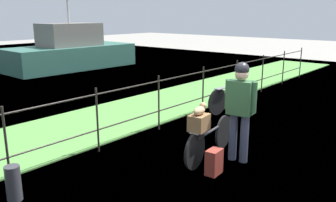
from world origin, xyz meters
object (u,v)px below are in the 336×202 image
object	(u,v)px
bicycle_main	(210,140)
mooring_bollard	(13,183)
terrier_dog	(200,110)
wooden_crate	(199,123)
cyclist_person	(240,103)
bicycle_parked	(230,98)
moored_boat_mid	(71,52)
backpack_on_paving	(214,162)

from	to	relation	value
bicycle_main	mooring_bollard	xyz separation A→B (m)	(-2.87, 1.19, -0.09)
terrier_dog	wooden_crate	bearing A→B (deg)	-172.56
cyclist_person	bicycle_parked	size ratio (longest dim) A/B	0.98
bicycle_parked	moored_boat_mid	bearing A→B (deg)	79.72
cyclist_person	moored_boat_mid	xyz separation A→B (m)	(4.33, 11.04, -0.26)
cyclist_person	mooring_bollard	world-z (taller)	cyclist_person
bicycle_main	bicycle_parked	world-z (taller)	bicycle_parked
bicycle_main	backpack_on_paving	bearing A→B (deg)	-139.66
cyclist_person	moored_boat_mid	size ratio (longest dim) A/B	0.29
backpack_on_paving	bicycle_parked	world-z (taller)	bicycle_parked
moored_boat_mid	bicycle_main	bearing A→B (deg)	-113.26
backpack_on_paving	moored_boat_mid	xyz separation A→B (m)	(5.04, 11.02, 0.55)
wooden_crate	moored_boat_mid	xyz separation A→B (m)	(4.96, 10.67, -0.00)
wooden_crate	bicycle_parked	distance (m)	3.56
bicycle_main	wooden_crate	size ratio (longest dim) A/B	5.08
mooring_bollard	terrier_dog	bearing A→B (deg)	-26.51
backpack_on_paving	bicycle_parked	bearing A→B (deg)	-157.59
cyclist_person	moored_boat_mid	bearing A→B (deg)	68.57
bicycle_main	moored_boat_mid	xyz separation A→B (m)	(4.56, 10.61, 0.42)
terrier_dog	cyclist_person	world-z (taller)	cyclist_person
cyclist_person	backpack_on_paving	size ratio (longest dim) A/B	4.21
wooden_crate	bicycle_parked	xyz separation A→B (m)	(3.27, 1.35, -0.40)
backpack_on_paving	moored_boat_mid	distance (m)	12.12
terrier_dog	moored_boat_mid	bearing A→B (deg)	65.15
terrier_dog	cyclist_person	xyz separation A→B (m)	(0.61, -0.37, 0.05)
cyclist_person	mooring_bollard	xyz separation A→B (m)	(-3.10, 1.62, -0.76)
terrier_dog	mooring_bollard	bearing A→B (deg)	153.49
bicycle_main	backpack_on_paving	distance (m)	0.64
cyclist_person	mooring_bollard	size ratio (longest dim) A/B	3.45
mooring_bollard	bicycle_parked	xyz separation A→B (m)	(5.74, 0.10, 0.11)
terrier_dog	backpack_on_paving	distance (m)	0.84
wooden_crate	terrier_dog	bearing A→B (deg)	7.44
bicycle_main	bicycle_parked	distance (m)	3.15
wooden_crate	mooring_bollard	size ratio (longest dim) A/B	0.69
bicycle_parked	moored_boat_mid	world-z (taller)	moored_boat_mid
bicycle_main	backpack_on_paving	xyz separation A→B (m)	(-0.47, -0.40, -0.13)
bicycle_parked	terrier_dog	bearing A→B (deg)	-157.53
bicycle_main	terrier_dog	size ratio (longest dim) A/B	5.30
mooring_bollard	bicycle_parked	world-z (taller)	bicycle_parked
mooring_bollard	backpack_on_paving	bearing A→B (deg)	-33.69
mooring_bollard	bicycle_parked	distance (m)	5.74
terrier_dog	moored_boat_mid	world-z (taller)	moored_boat_mid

